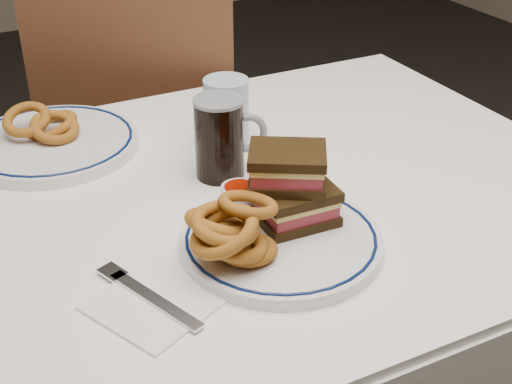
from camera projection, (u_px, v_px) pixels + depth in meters
name	position (u px, v px, depth m)	size (l,w,h in m)	color
dining_table	(213.00, 252.00, 1.17)	(1.27, 0.87, 0.75)	white
chair_far	(144.00, 140.00, 1.79)	(0.59, 0.59, 0.97)	#4A2918
main_plate	(281.00, 241.00, 0.99)	(0.28, 0.28, 0.02)	white
reuben_sandwich	(292.00, 186.00, 1.00)	(0.13, 0.13, 0.11)	black
onion_rings_main	(230.00, 231.00, 0.93)	(0.14, 0.12, 0.10)	brown
ketchup_ramekin	(240.00, 195.00, 1.05)	(0.06, 0.06, 0.03)	white
beer_mug	(221.00, 137.00, 1.14)	(0.12, 0.08, 0.14)	black
water_glass	(227.00, 113.00, 1.24)	(0.08, 0.08, 0.12)	#AACBDC
far_plate	(52.00, 143.00, 1.25)	(0.30, 0.30, 0.02)	white
onion_rings_far	(45.00, 124.00, 1.26)	(0.14, 0.12, 0.08)	brown
napkin_fork	(154.00, 301.00, 0.89)	(0.18, 0.19, 0.01)	white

